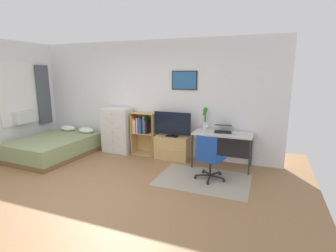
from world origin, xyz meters
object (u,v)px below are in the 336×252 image
object	(u,v)px
office_chair	(209,157)
dresser	(118,130)
bed	(56,146)
computer_mouse	(234,133)
tv_stand	(172,147)
desk	(223,138)
laptop	(223,129)
bamboo_vase	(205,117)
wine_glass	(207,126)
television	(172,124)
bookshelf	(143,129)

from	to	relation	value
office_chair	dresser	bearing A→B (deg)	173.90
bed	dresser	distance (m)	1.50
bed	computer_mouse	xyz separation A→B (m)	(4.09, 0.68, 0.53)
office_chair	tv_stand	bearing A→B (deg)	152.72
desk	bed	bearing A→B (deg)	-168.78
dresser	laptop	xyz separation A→B (m)	(2.59, 0.02, 0.24)
bamboo_vase	wine_glass	world-z (taller)	bamboo_vase
desk	wine_glass	bearing A→B (deg)	-161.52
bed	tv_stand	world-z (taller)	bed
television	computer_mouse	bearing A→B (deg)	-3.72
bed	wine_glass	world-z (taller)	wine_glass
bookshelf	laptop	bearing A→B (deg)	-1.17
desk	bamboo_vase	distance (m)	0.60
tv_stand	bamboo_vase	distance (m)	1.04
television	bamboo_vase	bearing A→B (deg)	9.52
dresser	tv_stand	bearing A→B (deg)	0.59
television	office_chair	xyz separation A→B (m)	(1.05, -0.88, -0.36)
laptop	wine_glass	xyz separation A→B (m)	(-0.32, -0.14, 0.07)
office_chair	laptop	world-z (taller)	laptop
bookshelf	television	size ratio (longest dim) A/B	1.18
dresser	wine_glass	distance (m)	2.30
computer_mouse	laptop	bearing A→B (deg)	154.50
laptop	wine_glass	distance (m)	0.35
laptop	bamboo_vase	bearing A→B (deg)	160.09
dresser	desk	xyz separation A→B (m)	(2.61, -0.01, 0.05)
computer_mouse	wine_glass	bearing A→B (deg)	-177.72
office_chair	wine_glass	size ratio (longest dim) A/B	4.78
computer_mouse	desk	bearing A→B (deg)	159.36
tv_stand	computer_mouse	distance (m)	1.48
laptop	computer_mouse	distance (m)	0.28
tv_stand	computer_mouse	world-z (taller)	computer_mouse
dresser	television	xyz separation A→B (m)	(1.45, -0.01, 0.26)
laptop	office_chair	bearing A→B (deg)	-103.55
bamboo_vase	wine_glass	distance (m)	0.29
office_chair	computer_mouse	size ratio (longest dim) A/B	8.27
bed	laptop	bearing A→B (deg)	13.64
bed	desk	distance (m)	3.95
desk	bamboo_vase	world-z (taller)	bamboo_vase
television	wine_glass	size ratio (longest dim) A/B	4.83
bookshelf	desk	xyz separation A→B (m)	(1.94, -0.07, -0.01)
television	wine_glass	xyz separation A→B (m)	(0.83, -0.11, 0.06)
bed	bamboo_vase	xyz separation A→B (m)	(3.42, 0.89, 0.78)
bookshelf	television	bearing A→B (deg)	-5.01
computer_mouse	wine_glass	world-z (taller)	wine_glass
tv_stand	laptop	size ratio (longest dim) A/B	1.85
bookshelf	computer_mouse	world-z (taller)	bookshelf
dresser	laptop	world-z (taller)	dresser
television	laptop	distance (m)	1.14
bookshelf	computer_mouse	xyz separation A→B (m)	(2.18, -0.16, 0.14)
television	office_chair	distance (m)	1.41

